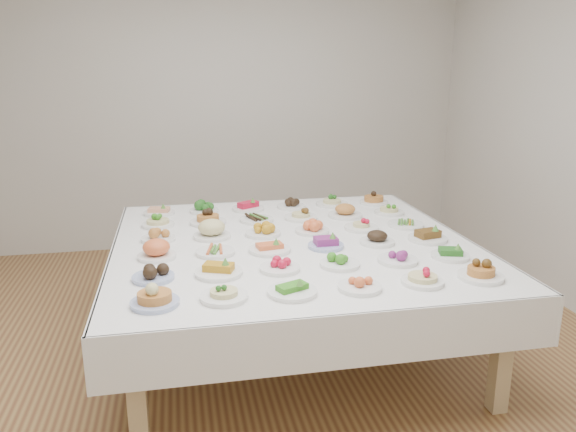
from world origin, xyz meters
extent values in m
plane|color=olive|center=(0.00, 0.00, 0.00)|extent=(5.00, 5.00, 0.00)
cube|color=beige|center=(0.00, 2.50, 1.40)|extent=(5.00, 0.02, 2.80)
cube|color=beige|center=(0.00, -2.50, 1.40)|extent=(5.00, 0.02, 2.80)
cube|color=white|center=(0.24, 0.11, 0.72)|extent=(2.29, 2.29, 0.06)
cube|color=white|center=(0.24, 1.25, 0.61)|extent=(2.31, 0.02, 0.28)
cube|color=white|center=(0.24, -1.04, 0.61)|extent=(2.31, 0.02, 0.28)
cube|color=white|center=(1.38, 0.11, 0.61)|extent=(0.02, 2.31, 0.28)
cube|color=white|center=(-0.91, 0.11, 0.61)|extent=(0.01, 2.31, 0.28)
cube|color=tan|center=(-0.73, -0.86, 0.34)|extent=(0.09, 0.09, 0.69)
cube|color=tan|center=(1.20, -0.86, 0.34)|extent=(0.09, 0.09, 0.69)
cube|color=tan|center=(-0.73, 1.07, 0.34)|extent=(0.09, 0.09, 0.69)
cube|color=tan|center=(1.20, 1.07, 0.34)|extent=(0.09, 0.09, 0.69)
cylinder|color=#4C66B2|center=(-0.62, -0.76, 0.76)|extent=(0.23, 0.23, 0.02)
cylinder|color=white|center=(-0.29, -0.75, 0.76)|extent=(0.24, 0.24, 0.02)
cylinder|color=white|center=(0.06, -0.75, 0.76)|extent=(0.25, 0.25, 0.02)
cylinder|color=white|center=(0.41, -0.76, 0.76)|extent=(0.22, 0.22, 0.02)
cylinder|color=white|center=(0.76, -0.75, 0.76)|extent=(0.22, 0.22, 0.02)
cylinder|color=white|center=(1.10, -0.75, 0.76)|extent=(0.24, 0.24, 0.02)
cylinder|color=#4C66B2|center=(-0.64, -0.41, 0.76)|extent=(0.22, 0.22, 0.02)
cylinder|color=white|center=(-0.29, -0.41, 0.76)|extent=(0.26, 0.26, 0.02)
cylinder|color=white|center=(0.06, -0.41, 0.76)|extent=(0.22, 0.22, 0.02)
cylinder|color=white|center=(0.41, -0.41, 0.76)|extent=(0.23, 0.23, 0.02)
cylinder|color=white|center=(0.76, -0.41, 0.76)|extent=(0.23, 0.23, 0.02)
cylinder|color=white|center=(1.10, -0.40, 0.76)|extent=(0.22, 0.22, 0.02)
cylinder|color=white|center=(-0.63, -0.06, 0.76)|extent=(0.23, 0.23, 0.02)
cylinder|color=white|center=(-0.28, -0.05, 0.76)|extent=(0.24, 0.24, 0.02)
cylinder|color=white|center=(0.05, -0.07, 0.76)|extent=(0.25, 0.25, 0.02)
cylinder|color=#4C66B2|center=(0.41, -0.07, 0.76)|extent=(0.22, 0.22, 0.02)
cylinder|color=white|center=(0.76, -0.06, 0.76)|extent=(0.22, 0.22, 0.02)
cylinder|color=white|center=(1.11, -0.06, 0.76)|extent=(0.25, 0.25, 0.02)
cylinder|color=white|center=(-0.63, 0.29, 0.76)|extent=(0.22, 0.22, 0.02)
cylinder|color=white|center=(-0.28, 0.29, 0.76)|extent=(0.24, 0.24, 0.02)
cylinder|color=white|center=(0.07, 0.27, 0.76)|extent=(0.24, 0.24, 0.02)
cylinder|color=white|center=(0.41, 0.27, 0.76)|extent=(0.23, 0.23, 0.02)
cylinder|color=white|center=(0.76, 0.27, 0.76)|extent=(0.23, 0.23, 0.02)
cylinder|color=white|center=(1.10, 0.29, 0.76)|extent=(0.25, 0.25, 0.02)
cylinder|color=white|center=(-0.64, 0.64, 0.76)|extent=(0.23, 0.23, 0.02)
cylinder|color=white|center=(-0.28, 0.63, 0.76)|extent=(0.26, 0.26, 0.02)
cylinder|color=white|center=(0.07, 0.63, 0.76)|extent=(0.24, 0.24, 0.02)
cylinder|color=white|center=(0.41, 0.62, 0.76)|extent=(0.24, 0.24, 0.02)
cylinder|color=white|center=(0.75, 0.62, 0.76)|extent=(0.25, 0.25, 0.02)
cylinder|color=white|center=(1.11, 0.64, 0.76)|extent=(0.22, 0.22, 0.02)
cylinder|color=white|center=(-0.63, 0.97, 0.76)|extent=(0.23, 0.23, 0.02)
cylinder|color=white|center=(-0.29, 0.97, 0.76)|extent=(0.22, 0.22, 0.02)
cylinder|color=white|center=(0.06, 0.97, 0.76)|extent=(0.25, 0.25, 0.02)
cylinder|color=white|center=(0.40, 0.97, 0.76)|extent=(0.23, 0.23, 0.02)
cylinder|color=white|center=(0.75, 0.98, 0.76)|extent=(0.26, 0.26, 0.02)
cylinder|color=white|center=(1.10, 0.97, 0.76)|extent=(0.23, 0.23, 0.02)
camera|label=1|loc=(-0.48, -3.32, 1.87)|focal=35.00mm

